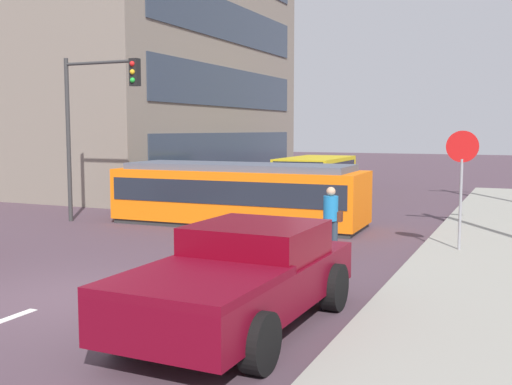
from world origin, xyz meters
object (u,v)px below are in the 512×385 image
object	(u,v)px
pickup_truck_parked	(242,277)
streetcar_tram	(239,193)
parked_sedan_mid	(180,189)
parked_sedan_far	(256,178)
city_bus	(316,173)
traffic_light_mast	(94,108)
stop_sign	(462,165)
pedestrian_crossing	(331,217)

from	to	relation	value
pickup_truck_parked	streetcar_tram	bearing A→B (deg)	115.84
parked_sedan_mid	parked_sedan_far	xyz separation A→B (m)	(0.45, 6.61, -0.00)
streetcar_tram	city_bus	xyz separation A→B (m)	(-0.60, 9.57, -0.01)
city_bus	traffic_light_mast	xyz separation A→B (m)	(-3.76, -11.14, 2.73)
city_bus	pickup_truck_parked	bearing A→B (deg)	-74.88
city_bus	stop_sign	world-z (taller)	stop_sign
city_bus	stop_sign	bearing A→B (deg)	-57.15
pedestrian_crossing	pickup_truck_parked	size ratio (longest dim) A/B	0.33
traffic_light_mast	pedestrian_crossing	bearing A→B (deg)	-12.34
pedestrian_crossing	parked_sedan_far	xyz separation A→B (m)	(-8.21, 13.99, -0.32)
pickup_truck_parked	parked_sedan_mid	size ratio (longest dim) A/B	1.09
city_bus	traffic_light_mast	bearing A→B (deg)	-108.68
streetcar_tram	parked_sedan_mid	size ratio (longest dim) A/B	1.75
streetcar_tram	parked_sedan_far	distance (m)	11.34
parked_sedan_mid	traffic_light_mast	world-z (taller)	traffic_light_mast
streetcar_tram	city_bus	world-z (taller)	streetcar_tram
streetcar_tram	parked_sedan_far	bearing A→B (deg)	111.22
parked_sedan_far	city_bus	bearing A→B (deg)	-15.88
traffic_light_mast	parked_sedan_far	bearing A→B (deg)	88.76
city_bus	parked_sedan_mid	world-z (taller)	city_bus
streetcar_tram	pickup_truck_parked	xyz separation A→B (m)	(4.48, -9.26, -0.22)
city_bus	pedestrian_crossing	world-z (taller)	city_bus
pickup_truck_parked	stop_sign	xyz separation A→B (m)	(2.48, 7.11, 1.40)
parked_sedan_mid	traffic_light_mast	xyz separation A→B (m)	(0.19, -5.52, 3.11)
streetcar_tram	parked_sedan_mid	distance (m)	6.05
traffic_light_mast	parked_sedan_mid	bearing A→B (deg)	91.96
streetcar_tram	pickup_truck_parked	size ratio (longest dim) A/B	1.61
parked_sedan_mid	city_bus	bearing A→B (deg)	54.84
pedestrian_crossing	parked_sedan_far	size ratio (longest dim) A/B	0.36
parked_sedan_far	stop_sign	xyz separation A→B (m)	(11.07, -12.72, 1.57)
parked_sedan_far	streetcar_tram	bearing A→B (deg)	-68.78
pickup_truck_parked	parked_sedan_far	bearing A→B (deg)	113.42
streetcar_tram	stop_sign	xyz separation A→B (m)	(6.97, -2.15, 1.18)
traffic_light_mast	pickup_truck_parked	bearing A→B (deg)	-41.01
streetcar_tram	parked_sedan_far	size ratio (longest dim) A/B	1.76
traffic_light_mast	streetcar_tram	bearing A→B (deg)	19.68
pedestrian_crossing	parked_sedan_mid	world-z (taller)	pedestrian_crossing
city_bus	streetcar_tram	bearing A→B (deg)	-86.39
city_bus	parked_sedan_far	bearing A→B (deg)	164.12
city_bus	pickup_truck_parked	size ratio (longest dim) A/B	1.06
city_bus	pedestrian_crossing	distance (m)	13.82
streetcar_tram	traffic_light_mast	distance (m)	5.38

